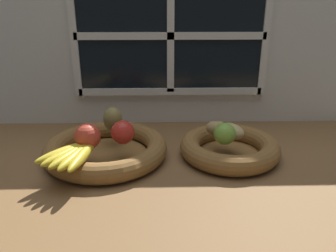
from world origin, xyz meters
The scene contains 11 objects.
ground_plane centered at (0.00, 0.00, -1.50)cm, with size 140.00×90.00×3.00cm, color brown.
back_wall centered at (0.00, 29.77, 27.88)cm, with size 140.00×4.60×55.00cm.
fruit_bowl_left centered at (-19.21, -0.13, 2.61)cm, with size 34.74×34.74×5.58cm.
fruit_bowl_right centered at (16.06, -0.13, 2.63)cm, with size 28.45×28.45×5.58cm.
apple_red_right centered at (-13.88, -2.57, 8.82)cm, with size 6.47×6.47×6.47cm, color red.
apple_red_front centered at (-22.72, -5.81, 9.06)cm, with size 6.97×6.97×6.97cm, color #CC422D.
pear_brown centered at (-17.74, 6.68, 9.23)cm, with size 5.61×6.24×7.29cm, color olive.
banana_bunch_front centered at (-25.02, -11.60, 6.96)cm, with size 14.10×17.95×2.76cm.
potato_large centered at (16.06, -0.13, 7.79)cm, with size 8.33×5.53×4.42cm, color tan.
potato_oblong centered at (12.72, 2.47, 7.71)cm, with size 6.71×4.65×4.25cm, color #A38451.
lime_near centered at (13.66, -3.73, 8.58)cm, with size 6.00×6.00×6.00cm, color #7AAD3D.
Camera 1 is at (-3.78, -86.24, 42.86)cm, focal length 35.61 mm.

